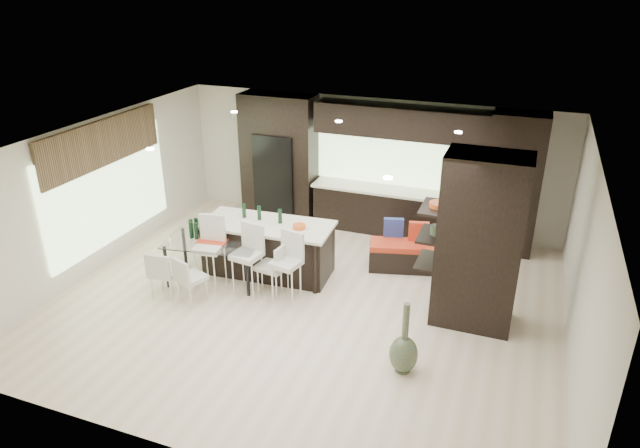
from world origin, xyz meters
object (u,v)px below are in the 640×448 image
at_px(stool_right, 286,275).
at_px(chair_far, 165,275).
at_px(bench, 406,256).
at_px(stool_mid, 247,267).
at_px(floor_vase, 405,338).
at_px(kitchen_island, 268,248).
at_px(chair_near, 192,281).
at_px(dining_table, 215,261).
at_px(chair_end, 273,270).
at_px(stool_left, 210,260).

bearing_deg(stool_right, chair_far, -152.28).
bearing_deg(bench, stool_mid, -156.34).
relative_size(stool_right, bench, 0.72).
height_order(stool_mid, floor_vase, floor_vase).
relative_size(kitchen_island, chair_near, 3.00).
height_order(stool_right, chair_near, stool_right).
distance_m(stool_mid, stool_right, 0.71).
distance_m(dining_table, chair_far, 0.90).
xyz_separation_m(stool_mid, stool_right, (0.71, 0.00, -0.01)).
xyz_separation_m(stool_mid, dining_table, (-0.74, 0.19, -0.11)).
bearing_deg(stool_right, floor_vase, -14.57).
bearing_deg(chair_end, stool_left, 108.80).
bearing_deg(stool_mid, chair_end, 35.86).
height_order(stool_left, stool_mid, stool_left).
xyz_separation_m(stool_left, chair_near, (-0.04, -0.54, -0.13)).
relative_size(kitchen_island, stool_left, 2.24).
distance_m(kitchen_island, chair_far, 1.85).
height_order(kitchen_island, stool_mid, stool_mid).
relative_size(bench, floor_vase, 1.26).
bearing_deg(dining_table, chair_near, -99.10).
bearing_deg(stool_left, chair_end, 3.39).
xyz_separation_m(stool_right, chair_far, (-1.95, -0.56, -0.09)).
relative_size(stool_mid, chair_end, 1.15).
distance_m(bench, dining_table, 3.45).
bearing_deg(floor_vase, stool_right, 153.68).
height_order(chair_near, chair_far, chair_far).
bearing_deg(chair_far, kitchen_island, 40.69).
relative_size(floor_vase, dining_table, 0.66).
relative_size(kitchen_island, chair_far, 2.92).
bearing_deg(stool_mid, chair_near, -134.85).
relative_size(dining_table, chair_end, 1.87).
bearing_deg(bench, kitchen_island, -171.14).
bearing_deg(kitchen_island, stool_right, -52.41).
relative_size(bench, dining_table, 0.84).
height_order(kitchen_island, chair_end, kitchen_island).
bearing_deg(floor_vase, bench, 101.95).
height_order(bench, chair_far, chair_far).
height_order(stool_left, bench, stool_left).
height_order(stool_right, dining_table, stool_right).
relative_size(floor_vase, chair_end, 1.24).
bearing_deg(stool_right, chair_near, -147.36).
relative_size(stool_mid, stool_right, 1.02).
bearing_deg(dining_table, chair_end, -9.10).
distance_m(bench, chair_far, 4.26).
xyz_separation_m(stool_right, floor_vase, (2.21, -1.09, 0.05)).
xyz_separation_m(dining_table, chair_far, (-0.50, -0.75, 0.01)).
relative_size(chair_far, chair_end, 0.92).
bearing_deg(dining_table, stool_left, -88.63).
xyz_separation_m(bench, chair_near, (-3.04, -2.36, 0.13)).
height_order(dining_table, chair_end, chair_end).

